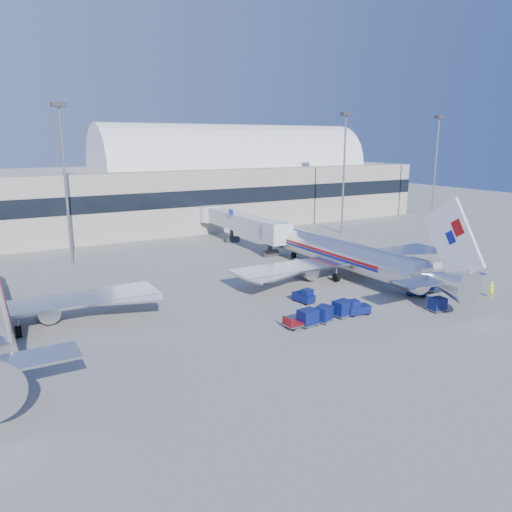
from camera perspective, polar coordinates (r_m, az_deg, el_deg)
ground at (r=57.38m, az=5.55°, el=-4.81°), size 260.00×260.00×0.00m
terminal at (r=102.48m, az=-19.59°, el=6.70°), size 170.00×28.15×21.00m
airliner_main at (r=66.00m, az=10.44°, el=0.04°), size 32.00×37.26×12.07m
jetbridge_near at (r=86.00m, az=-2.15°, el=3.94°), size 4.40×27.50×6.25m
mast_west at (r=75.37m, az=-21.13°, el=10.11°), size 2.00×1.20×22.60m
mast_east at (r=96.78m, az=10.08°, el=11.24°), size 2.00×1.20×22.60m
mast_far_east at (r=114.39m, az=19.94°, el=10.92°), size 2.00×1.20×22.60m
barrier_near at (r=70.21m, az=16.68°, el=-1.59°), size 3.00×0.55×0.90m
barrier_mid at (r=72.59m, az=18.49°, el=-1.25°), size 3.00×0.55×0.90m
barrier_far at (r=75.04m, az=20.17°, el=-0.92°), size 3.00×0.55×0.90m
tug_lead at (r=52.64m, az=11.46°, el=-5.84°), size 2.64×1.60×1.62m
tug_right at (r=60.68m, az=17.80°, el=-3.76°), size 2.21×2.38×1.42m
tug_left at (r=55.62m, az=5.53°, el=-4.58°), size 1.63×2.69×1.65m
cart_train_a at (r=51.80m, az=9.85°, el=-5.90°), size 2.09×1.71×1.67m
cart_train_b at (r=50.11m, az=7.73°, el=-6.53°), size 2.21×2.00×1.59m
cart_train_c at (r=48.82m, az=5.94°, el=-6.97°), size 2.03×1.64×1.65m
cart_solo_near at (r=55.96m, az=20.04°, el=-5.18°), size 1.76×1.39×1.48m
cart_solo_far at (r=62.46m, az=18.61°, el=-3.00°), size 2.56×2.26×1.88m
cart_open_red at (r=48.43m, az=4.62°, el=-7.69°), size 2.28×1.65×0.60m
ramp_worker at (r=63.16m, az=25.30°, el=-3.45°), size 0.59×0.78×1.92m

